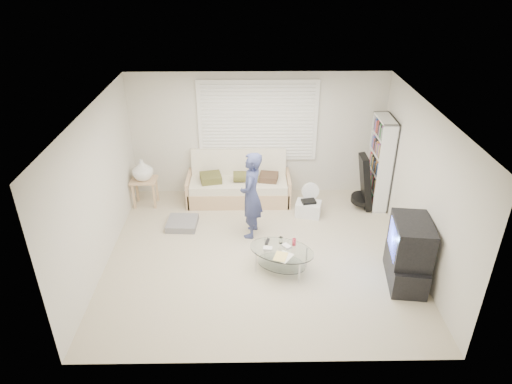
{
  "coord_description": "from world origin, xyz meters",
  "views": [
    {
      "loc": [
        -0.16,
        -6.21,
        4.55
      ],
      "look_at": [
        -0.06,
        0.3,
        1.02
      ],
      "focal_mm": 32.0,
      "sensor_mm": 36.0,
      "label": 1
    }
  ],
  "objects_px": {
    "tv_unit": "(408,253)",
    "coffee_table": "(282,253)",
    "bookshelf": "(380,163)",
    "futon_sofa": "(239,185)"
  },
  "relations": [
    {
      "from": "bookshelf",
      "to": "futon_sofa",
      "type": "bearing_deg",
      "value": 175.55
    },
    {
      "from": "tv_unit",
      "to": "coffee_table",
      "type": "distance_m",
      "value": 1.91
    },
    {
      "from": "bookshelf",
      "to": "coffee_table",
      "type": "height_order",
      "value": "bookshelf"
    },
    {
      "from": "coffee_table",
      "to": "tv_unit",
      "type": "bearing_deg",
      "value": -8.88
    },
    {
      "from": "futon_sofa",
      "to": "tv_unit",
      "type": "xyz_separation_m",
      "value": [
        2.58,
        -2.58,
        0.18
      ]
    },
    {
      "from": "futon_sofa",
      "to": "tv_unit",
      "type": "bearing_deg",
      "value": -44.92
    },
    {
      "from": "bookshelf",
      "to": "tv_unit",
      "type": "xyz_separation_m",
      "value": [
        -0.13,
        -2.36,
        -0.39
      ]
    },
    {
      "from": "bookshelf",
      "to": "coffee_table",
      "type": "bearing_deg",
      "value": -133.96
    },
    {
      "from": "futon_sofa",
      "to": "coffee_table",
      "type": "distance_m",
      "value": 2.39
    },
    {
      "from": "tv_unit",
      "to": "coffee_table",
      "type": "relative_size",
      "value": 0.87
    }
  ]
}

